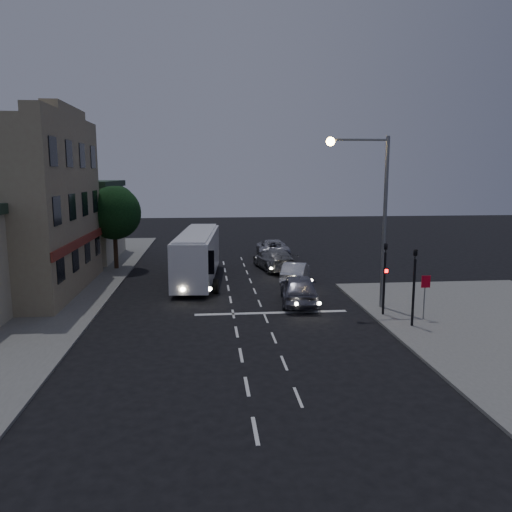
{
  "coord_description": "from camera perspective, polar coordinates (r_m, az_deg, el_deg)",
  "views": [
    {
      "loc": [
        -1.26,
        -23.1,
        7.22
      ],
      "look_at": [
        1.69,
        7.06,
        2.2
      ],
      "focal_mm": 35.0,
      "sensor_mm": 36.0,
      "label": 1
    }
  ],
  "objects": [
    {
      "name": "road_markings",
      "position": [
        27.5,
        -0.08,
        -5.81
      ],
      "size": [
        8.0,
        30.55,
        0.01
      ],
      "color": "silver",
      "rests_on": "ground"
    },
    {
      "name": "sidewalk_far",
      "position": [
        34.01,
        -25.69,
        -3.7
      ],
      "size": [
        12.0,
        50.0,
        0.12
      ],
      "primitive_type": "cube",
      "color": "slate",
      "rests_on": "ground"
    },
    {
      "name": "car_suv",
      "position": [
        28.11,
        4.94,
        -3.76
      ],
      "size": [
        2.53,
        5.11,
        1.67
      ],
      "primitive_type": "imported",
      "rotation": [
        0.0,
        0.0,
        3.02
      ],
      "color": "slate",
      "rests_on": "ground"
    },
    {
      "name": "traffic_signal_side",
      "position": [
        24.38,
        17.65,
        -2.4
      ],
      "size": [
        0.18,
        0.15,
        4.1
      ],
      "color": "black",
      "rests_on": "sidewalk_near"
    },
    {
      "name": "ground",
      "position": [
        24.24,
        -2.38,
        -7.93
      ],
      "size": [
        120.0,
        120.0,
        0.0
      ],
      "primitive_type": "plane",
      "color": "black"
    },
    {
      "name": "street_tree",
      "position": [
        38.85,
        -15.94,
        5.03
      ],
      "size": [
        4.0,
        4.0,
        6.2
      ],
      "color": "black",
      "rests_on": "sidewalk_far"
    },
    {
      "name": "car_sedan_c",
      "position": [
        43.47,
        1.91,
        0.89
      ],
      "size": [
        2.88,
        5.79,
        1.58
      ],
      "primitive_type": "imported",
      "rotation": [
        0.0,
        0.0,
        3.1
      ],
      "color": "#A3A3AA",
      "rests_on": "ground"
    },
    {
      "name": "traffic_signal_main",
      "position": [
        25.92,
        14.51,
        -1.57
      ],
      "size": [
        0.25,
        0.35,
        4.1
      ],
      "color": "black",
      "rests_on": "sidewalk_near"
    },
    {
      "name": "car_sedan_a",
      "position": [
        33.34,
        4.55,
        -1.9
      ],
      "size": [
        2.7,
        4.51,
        1.4
      ],
      "primitive_type": "imported",
      "rotation": [
        0.0,
        0.0,
        2.84
      ],
      "color": "silver",
      "rests_on": "ground"
    },
    {
      "name": "low_building_north",
      "position": [
        44.97,
        -21.41,
        3.87
      ],
      "size": [
        9.4,
        9.4,
        6.5
      ],
      "color": "#B3AB98",
      "rests_on": "sidewalk_far"
    },
    {
      "name": "car_sedan_b",
      "position": [
        37.8,
        2.1,
        -0.4
      ],
      "size": [
        3.1,
        5.73,
        1.58
      ],
      "primitive_type": "imported",
      "rotation": [
        0.0,
        0.0,
        3.31
      ],
      "color": "gray",
      "rests_on": "ground"
    },
    {
      "name": "tour_bus",
      "position": [
        33.94,
        -6.69,
        0.19
      ],
      "size": [
        3.14,
        11.11,
        3.37
      ],
      "rotation": [
        0.0,
        0.0,
        -0.08
      ],
      "color": "white",
      "rests_on": "ground"
    },
    {
      "name": "streetlight",
      "position": [
        26.77,
        13.25,
        5.97
      ],
      "size": [
        3.32,
        0.44,
        9.0
      ],
      "color": "slate",
      "rests_on": "sidewalk_near"
    },
    {
      "name": "regulatory_sign",
      "position": [
        25.81,
        18.76,
        -3.69
      ],
      "size": [
        0.45,
        0.12,
        2.2
      ],
      "color": "slate",
      "rests_on": "sidewalk_near"
    }
  ]
}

